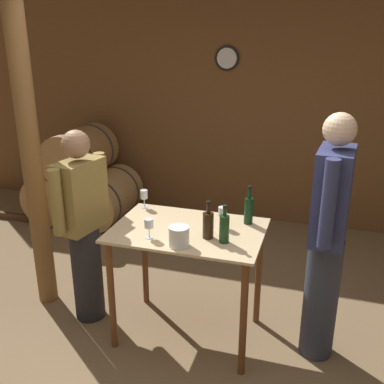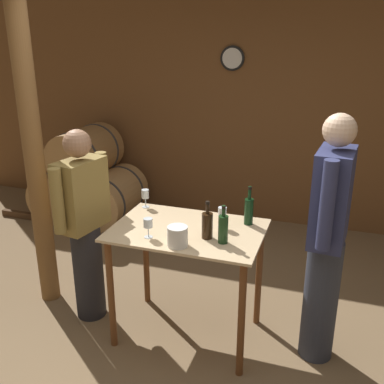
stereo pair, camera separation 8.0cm
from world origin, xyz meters
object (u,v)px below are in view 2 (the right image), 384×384
(wine_glass_near_center, at_px, (148,224))
(wooden_post, at_px, (33,150))
(ice_bucket, at_px, (178,236))
(wine_glass_near_left, at_px, (145,195))
(wine_bottle_far_left, at_px, (207,225))
(person_visitor_with_scarf, at_px, (84,224))
(person_host, at_px, (327,238))
(wine_bottle_left, at_px, (223,228))
(wine_glass_near_right, at_px, (222,213))
(wine_bottle_center, at_px, (249,210))

(wine_glass_near_center, bearing_deg, wooden_post, 164.59)
(ice_bucket, bearing_deg, wine_glass_near_left, 130.77)
(wine_bottle_far_left, height_order, person_visitor_with_scarf, person_visitor_with_scarf)
(wooden_post, bearing_deg, person_visitor_with_scarf, -12.87)
(wine_glass_near_left, xyz_separation_m, person_host, (1.43, -0.21, -0.06))
(wine_bottle_far_left, relative_size, person_visitor_with_scarf, 0.17)
(wine_glass_near_left, bearing_deg, wine_bottle_left, -29.03)
(ice_bucket, height_order, person_host, person_host)
(wine_glass_near_right, bearing_deg, wine_bottle_center, 35.56)
(wooden_post, height_order, wine_glass_near_right, wooden_post)
(wine_bottle_center, bearing_deg, wine_glass_near_right, -144.44)
(wine_bottle_far_left, distance_m, wine_bottle_left, 0.13)
(person_host, bearing_deg, wine_glass_near_center, -166.05)
(wine_glass_near_right, bearing_deg, person_host, -2.56)
(wine_glass_near_center, relative_size, person_host, 0.08)
(person_host, bearing_deg, person_visitor_with_scarf, -177.06)
(wooden_post, distance_m, wine_glass_near_right, 1.60)
(wine_glass_near_center, xyz_separation_m, person_host, (1.18, 0.29, -0.06))
(wine_bottle_left, distance_m, wine_glass_near_left, 0.87)
(ice_bucket, distance_m, person_host, 1.00)
(person_visitor_with_scarf, bearing_deg, wine_glass_near_right, 6.68)
(wine_glass_near_left, height_order, ice_bucket, wine_glass_near_left)
(wooden_post, bearing_deg, ice_bucket, -15.09)
(wine_bottle_center, height_order, person_host, person_host)
(wooden_post, distance_m, wine_bottle_far_left, 1.56)
(wine_glass_near_center, relative_size, person_visitor_with_scarf, 0.09)
(wooden_post, height_order, person_host, wooden_post)
(wine_glass_near_center, xyz_separation_m, ice_bucket, (0.24, -0.06, -0.03))
(wine_bottle_left, bearing_deg, wine_bottle_center, 74.74)
(wooden_post, distance_m, wine_bottle_center, 1.77)
(wine_glass_near_center, bearing_deg, wine_bottle_center, 36.27)
(wine_bottle_far_left, height_order, ice_bucket, wine_bottle_far_left)
(wooden_post, height_order, wine_bottle_far_left, wooden_post)
(wine_glass_near_right, bearing_deg, ice_bucket, -117.92)
(wooden_post, bearing_deg, wine_bottle_center, 4.51)
(wooden_post, relative_size, wine_bottle_center, 9.21)
(wine_glass_near_left, bearing_deg, wooden_post, -167.20)
(wine_bottle_center, height_order, wine_glass_near_center, wine_bottle_center)
(wine_bottle_far_left, bearing_deg, wine_glass_near_right, 75.64)
(wine_bottle_left, height_order, wine_bottle_center, wine_bottle_center)
(wine_bottle_left, bearing_deg, wooden_post, 172.20)
(wine_bottle_center, distance_m, wine_glass_near_center, 0.75)
(wine_glass_near_right, height_order, person_host, person_host)
(wine_glass_near_left, relative_size, ice_bucket, 1.08)
(wine_bottle_center, height_order, ice_bucket, wine_bottle_center)
(wine_glass_near_right, relative_size, person_host, 0.09)
(ice_bucket, distance_m, person_visitor_with_scarf, 0.92)
(wine_bottle_left, height_order, wine_glass_near_right, wine_bottle_left)
(wine_bottle_left, bearing_deg, wine_glass_near_right, 106.38)
(wine_bottle_center, bearing_deg, wine_bottle_left, -105.26)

